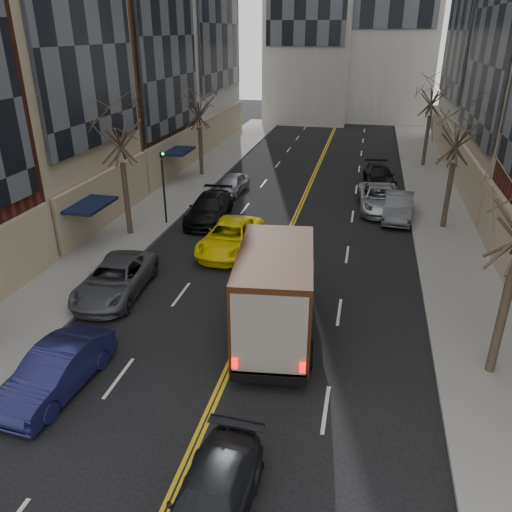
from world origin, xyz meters
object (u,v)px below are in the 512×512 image
(observer_sedan, at_px, (211,503))
(pedestrian, at_px, (259,258))
(ups_truck, at_px, (276,292))
(taxi, at_px, (230,237))

(observer_sedan, relative_size, pedestrian, 2.66)
(pedestrian, bearing_deg, ups_truck, -141.37)
(ups_truck, xyz_separation_m, observer_sedan, (0.00, -8.18, -1.25))
(ups_truck, height_order, taxi, ups_truck)
(observer_sedan, bearing_deg, ups_truck, 92.07)
(taxi, bearing_deg, ups_truck, -60.41)
(ups_truck, bearing_deg, observer_sedan, -96.80)
(ups_truck, bearing_deg, pedestrian, 101.99)
(ups_truck, height_order, pedestrian, ups_truck)
(observer_sedan, distance_m, pedestrian, 13.34)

